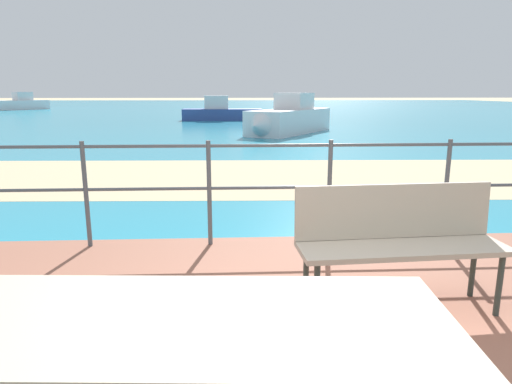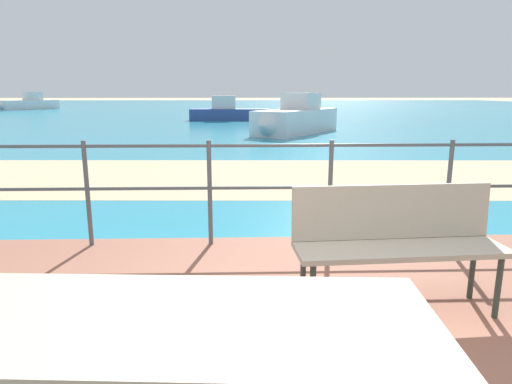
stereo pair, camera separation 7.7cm
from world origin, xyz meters
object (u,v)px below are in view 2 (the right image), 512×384
(park_bench, at_px, (396,235))
(boat_near, at_px, (230,112))
(boat_far, at_px, (29,104))
(picnic_table, at_px, (182,365))
(boat_mid, at_px, (296,119))

(park_bench, xyz_separation_m, boat_near, (-1.65, 22.22, -0.15))
(boat_near, height_order, boat_far, boat_far)
(picnic_table, distance_m, boat_mid, 15.80)
(picnic_table, bearing_deg, boat_near, 94.56)
(park_bench, bearing_deg, boat_near, 90.53)
(picnic_table, height_order, park_bench, park_bench)
(boat_mid, bearing_deg, boat_far, -105.83)
(park_bench, height_order, boat_near, boat_near)
(park_bench, height_order, boat_far, boat_far)
(boat_mid, bearing_deg, park_bench, 28.95)
(picnic_table, height_order, boat_far, boat_far)
(boat_mid, bearing_deg, picnic_table, 24.77)
(boat_near, xyz_separation_m, boat_far, (-18.28, 15.94, 0.08))
(boat_far, bearing_deg, boat_near, 83.64)
(park_bench, distance_m, boat_mid, 14.17)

